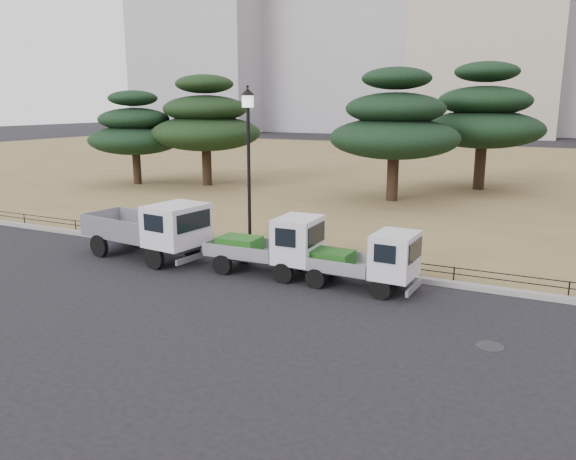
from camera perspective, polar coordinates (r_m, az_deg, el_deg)
The scene contains 14 objects.
ground at distance 16.19m, azimuth -3.16°, elevation -5.90°, with size 220.00×220.00×0.00m, color black.
lawn at distance 44.88m, azimuth 16.50°, elevation 5.71°, with size 120.00×56.00×0.15m, color olive.
curb at distance 18.37m, azimuth 0.83°, elevation -3.34°, with size 120.00×0.25×0.16m, color gray.
truck_large at distance 19.45m, azimuth -13.77°, elevation 0.30°, with size 4.73×2.32×1.98m.
truck_kei_front at distance 17.22m, azimuth -1.61°, elevation -1.53°, with size 3.55×1.62×1.86m.
truck_kei_rear at distance 15.99m, azimuth 8.00°, elevation -3.02°, with size 3.34×1.54×1.72m.
street_lamp at distance 18.86m, azimuth -4.04°, elevation 8.77°, with size 0.49×0.49×5.51m.
pipe_fence at distance 18.41m, azimuth 1.04°, elevation -2.15°, with size 38.00×0.04×0.40m.
tarp_pile at distance 22.39m, azimuth -15.87°, elevation 0.25°, with size 1.63×1.42×0.91m.
manhole at distance 13.24m, azimuth 19.83°, elevation -11.03°, with size 0.60×0.60×0.01m, color #2D2D30.
pine_west_far at distance 36.89m, azimuth -15.30°, elevation 9.72°, with size 5.75×5.75×5.81m.
pine_west_near at distance 35.42m, azimuth -8.38°, elevation 10.78°, with size 6.73×6.73×6.73m.
pine_center_left at distance 29.79m, azimuth 10.79°, elevation 10.45°, with size 6.71×6.71×6.82m.
pine_center_right at distance 35.19m, azimuth 19.25°, elevation 10.83°, with size 6.94×6.94×7.37m.
Camera 1 is at (7.59, -13.34, 5.18)m, focal length 35.00 mm.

